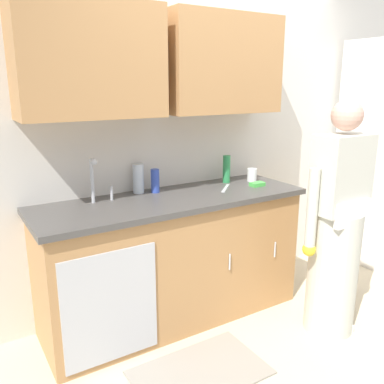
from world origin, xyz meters
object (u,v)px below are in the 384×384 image
(bottle_soap, at_px, (227,169))
(sponge, at_px, (257,184))
(sink, at_px, (107,209))
(bottle_cleaner_spray, at_px, (138,179))
(bottle_dish_liquid, at_px, (155,181))
(cup_by_sink, at_px, (252,175))
(knife_on_counter, at_px, (226,188))
(person_at_sink, at_px, (336,238))

(bottle_soap, relative_size, sponge, 2.00)
(sink, xyz_separation_m, bottle_cleaner_spray, (0.33, 0.22, 0.12))
(bottle_soap, bearing_deg, bottle_dish_liquid, 177.92)
(sink, distance_m, cup_by_sink, 1.28)
(knife_on_counter, distance_m, sponge, 0.26)
(bottle_cleaner_spray, bearing_deg, cup_by_sink, -8.61)
(person_at_sink, xyz_separation_m, bottle_dish_liquid, (-0.92, 0.90, 0.33))
(sink, bearing_deg, knife_on_counter, -0.58)
(sink, xyz_separation_m, bottle_dish_liquid, (0.44, 0.17, 0.10))
(sink, relative_size, cup_by_sink, 4.77)
(bottle_dish_liquid, xyz_separation_m, knife_on_counter, (0.51, -0.18, -0.08))
(person_at_sink, height_order, sponge, person_at_sink)
(sink, xyz_separation_m, person_at_sink, (1.36, -0.73, -0.23))
(cup_by_sink, bearing_deg, sink, -176.60)
(person_at_sink, bearing_deg, sink, 151.76)
(bottle_dish_liquid, relative_size, bottle_soap, 0.79)
(person_at_sink, height_order, bottle_dish_liquid, person_at_sink)
(sink, relative_size, knife_on_counter, 2.08)
(knife_on_counter, bearing_deg, person_at_sink, 75.48)
(sponge, bearing_deg, bottle_dish_liquid, 161.96)
(person_at_sink, xyz_separation_m, knife_on_counter, (-0.41, 0.72, 0.25))
(person_at_sink, xyz_separation_m, bottle_cleaner_spray, (-1.03, 0.95, 0.36))
(person_at_sink, xyz_separation_m, sponge, (-0.16, 0.65, 0.26))
(bottle_soap, xyz_separation_m, knife_on_counter, (-0.12, -0.16, -0.11))
(sponge, bearing_deg, person_at_sink, -76.46)
(sink, xyz_separation_m, bottle_soap, (1.07, 0.15, 0.12))
(knife_on_counter, bearing_deg, cup_by_sink, 150.32)
(bottle_cleaner_spray, height_order, sponge, bottle_cleaner_spray)
(person_at_sink, height_order, cup_by_sink, person_at_sink)
(bottle_soap, bearing_deg, sponge, -59.47)
(bottle_cleaner_spray, height_order, cup_by_sink, bottle_cleaner_spray)
(person_at_sink, relative_size, cup_by_sink, 15.46)
(sink, height_order, cup_by_sink, sink)
(bottle_dish_liquid, bearing_deg, bottle_cleaner_spray, 156.76)
(bottle_cleaner_spray, xyz_separation_m, knife_on_counter, (0.62, -0.23, -0.10))
(person_at_sink, relative_size, knife_on_counter, 6.75)
(knife_on_counter, bearing_deg, sink, -44.89)
(bottle_soap, bearing_deg, person_at_sink, -71.71)
(person_at_sink, bearing_deg, sponge, 103.54)
(person_at_sink, distance_m, bottle_dish_liquid, 1.33)
(sink, height_order, person_at_sink, person_at_sink)
(bottle_dish_liquid, xyz_separation_m, bottle_cleaner_spray, (-0.11, 0.05, 0.02))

